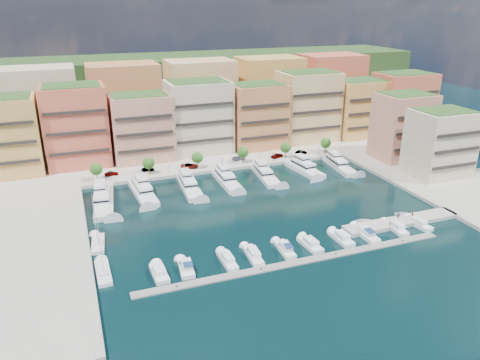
% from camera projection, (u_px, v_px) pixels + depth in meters
% --- Properties ---
extents(ground, '(400.00, 400.00, 0.00)m').
position_uv_depth(ground, '(259.00, 207.00, 128.10)').
color(ground, black).
rests_on(ground, ground).
extents(north_quay, '(220.00, 64.00, 2.00)m').
position_uv_depth(north_quay, '(198.00, 145.00, 182.33)').
color(north_quay, '#9E998E').
rests_on(north_quay, ground).
extents(east_quay, '(34.00, 76.00, 2.00)m').
position_uv_depth(east_quay, '(458.00, 188.00, 141.28)').
color(east_quay, '#9E998E').
rests_on(east_quay, ground).
extents(west_quay, '(34.00, 76.00, 2.00)m').
position_uv_depth(west_quay, '(8.00, 262.00, 100.93)').
color(west_quay, '#9E998E').
rests_on(west_quay, ground).
extents(hillside, '(240.00, 40.00, 58.00)m').
position_uv_depth(hillside, '(171.00, 118.00, 224.32)').
color(hillside, '#1A3A17').
rests_on(hillside, ground).
extents(south_pontoon, '(72.00, 2.20, 0.35)m').
position_uv_depth(south_pontoon, '(299.00, 263.00, 100.89)').
color(south_pontoon, gray).
rests_on(south_pontoon, ground).
extents(finger_pier, '(32.00, 5.00, 2.00)m').
position_uv_depth(finger_pier, '(401.00, 223.00, 118.62)').
color(finger_pier, '#9E998E').
rests_on(finger_pier, ground).
extents(apartment_0, '(22.00, 16.50, 24.80)m').
position_uv_depth(apartment_0, '(2.00, 136.00, 145.57)').
color(apartment_0, '#E29752').
rests_on(apartment_0, north_quay).
extents(apartment_1, '(20.00, 16.50, 26.80)m').
position_uv_depth(apartment_1, '(76.00, 126.00, 154.12)').
color(apartment_1, '#CB5043').
rests_on(apartment_1, north_quay).
extents(apartment_2, '(20.00, 15.50, 22.80)m').
position_uv_depth(apartment_2, '(141.00, 127.00, 159.92)').
color(apartment_2, tan).
rests_on(apartment_2, north_quay).
extents(apartment_3, '(22.00, 16.50, 25.80)m').
position_uv_depth(apartment_3, '(199.00, 117.00, 167.97)').
color(apartment_3, beige).
rests_on(apartment_3, north_quay).
extents(apartment_4, '(20.00, 15.50, 23.80)m').
position_uv_depth(apartment_4, '(257.00, 116.00, 173.74)').
color(apartment_4, '#CC6E4C').
rests_on(apartment_4, north_quay).
extents(apartment_5, '(22.00, 16.50, 26.80)m').
position_uv_depth(apartment_5, '(308.00, 106.00, 182.11)').
color(apartment_5, '#EFCB7E').
rests_on(apartment_5, north_quay).
extents(apartment_6, '(20.00, 15.50, 22.80)m').
position_uv_depth(apartment_6, '(358.00, 108.00, 188.23)').
color(apartment_6, '#E29752').
rests_on(apartment_6, north_quay).
extents(apartment_7, '(22.00, 16.50, 24.80)m').
position_uv_depth(apartment_7, '(403.00, 103.00, 192.63)').
color(apartment_7, '#CB5043').
rests_on(apartment_7, north_quay).
extents(apartment_east_a, '(18.00, 14.50, 22.80)m').
position_uv_depth(apartment_east_a, '(403.00, 126.00, 161.34)').
color(apartment_east_a, tan).
rests_on(apartment_east_a, east_quay).
extents(apartment_east_b, '(18.00, 14.50, 20.80)m').
position_uv_depth(apartment_east_b, '(440.00, 143.00, 145.95)').
color(apartment_east_b, beige).
rests_on(apartment_east_b, east_quay).
extents(backblock_0, '(26.00, 18.00, 30.00)m').
position_uv_depth(backblock_0, '(41.00, 109.00, 169.19)').
color(backblock_0, beige).
rests_on(backblock_0, north_quay).
extents(backblock_1, '(26.00, 18.00, 30.00)m').
position_uv_depth(backblock_1, '(125.00, 103.00, 178.95)').
color(backblock_1, '#CC6E4C').
rests_on(backblock_1, north_quay).
extents(backblock_2, '(26.00, 18.00, 30.00)m').
position_uv_depth(backblock_2, '(201.00, 98.00, 188.71)').
color(backblock_2, '#EFCB7E').
rests_on(backblock_2, north_quay).
extents(backblock_3, '(26.00, 18.00, 30.00)m').
position_uv_depth(backblock_3, '(269.00, 93.00, 198.47)').
color(backblock_3, '#E29752').
rests_on(backblock_3, north_quay).
extents(backblock_4, '(26.00, 18.00, 30.00)m').
position_uv_depth(backblock_4, '(330.00, 89.00, 208.23)').
color(backblock_4, '#CB5043').
rests_on(backblock_4, north_quay).
extents(tree_0, '(3.80, 3.80, 5.65)m').
position_uv_depth(tree_0, '(96.00, 169.00, 142.69)').
color(tree_0, '#473323').
rests_on(tree_0, north_quay).
extents(tree_1, '(3.80, 3.80, 5.65)m').
position_uv_depth(tree_1, '(148.00, 163.00, 147.89)').
color(tree_1, '#473323').
rests_on(tree_1, north_quay).
extents(tree_2, '(3.80, 3.80, 5.65)m').
position_uv_depth(tree_2, '(197.00, 158.00, 153.10)').
color(tree_2, '#473323').
rests_on(tree_2, north_quay).
extents(tree_3, '(3.80, 3.80, 5.65)m').
position_uv_depth(tree_3, '(243.00, 152.00, 158.31)').
color(tree_3, '#473323').
rests_on(tree_3, north_quay).
extents(tree_4, '(3.80, 3.80, 5.65)m').
position_uv_depth(tree_4, '(286.00, 148.00, 163.51)').
color(tree_4, '#473323').
rests_on(tree_4, north_quay).
extents(tree_5, '(3.80, 3.80, 5.65)m').
position_uv_depth(tree_5, '(326.00, 143.00, 168.72)').
color(tree_5, '#473323').
rests_on(tree_5, north_quay).
extents(lamppost_0, '(0.30, 0.30, 4.20)m').
position_uv_depth(lamppost_0, '(111.00, 173.00, 142.31)').
color(lamppost_0, black).
rests_on(lamppost_0, north_quay).
extents(lamppost_1, '(0.30, 0.30, 4.20)m').
position_uv_depth(lamppost_1, '(169.00, 166.00, 148.16)').
color(lamppost_1, black).
rests_on(lamppost_1, north_quay).
extents(lamppost_2, '(0.30, 0.30, 4.20)m').
position_uv_depth(lamppost_2, '(223.00, 160.00, 154.02)').
color(lamppost_2, black).
rests_on(lamppost_2, north_quay).
extents(lamppost_3, '(0.30, 0.30, 4.20)m').
position_uv_depth(lamppost_3, '(273.00, 154.00, 159.88)').
color(lamppost_3, black).
rests_on(lamppost_3, north_quay).
extents(lamppost_4, '(0.30, 0.30, 4.20)m').
position_uv_depth(lamppost_4, '(319.00, 148.00, 165.73)').
color(lamppost_4, black).
rests_on(lamppost_4, north_quay).
extents(yacht_0, '(7.47, 24.38, 7.30)m').
position_uv_depth(yacht_0, '(104.00, 198.00, 130.56)').
color(yacht_0, white).
rests_on(yacht_0, ground).
extents(yacht_1, '(6.11, 20.38, 7.30)m').
position_uv_depth(yacht_1, '(143.00, 191.00, 135.74)').
color(yacht_1, white).
rests_on(yacht_1, ground).
extents(yacht_2, '(5.77, 20.51, 7.30)m').
position_uv_depth(yacht_2, '(189.00, 185.00, 140.18)').
color(yacht_2, white).
rests_on(yacht_2, ground).
extents(yacht_3, '(4.91, 18.64, 7.30)m').
position_uv_depth(yacht_3, '(226.00, 179.00, 144.79)').
color(yacht_3, white).
rests_on(yacht_3, ground).
extents(yacht_4, '(6.47, 19.15, 7.30)m').
position_uv_depth(yacht_4, '(265.00, 174.00, 148.94)').
color(yacht_4, white).
rests_on(yacht_4, ground).
extents(yacht_5, '(6.75, 17.48, 7.30)m').
position_uv_depth(yacht_5, '(304.00, 168.00, 154.29)').
color(yacht_5, white).
rests_on(yacht_5, ground).
extents(yacht_6, '(6.36, 18.91, 7.30)m').
position_uv_depth(yacht_6, '(339.00, 164.00, 157.87)').
color(yacht_6, white).
rests_on(yacht_6, ground).
extents(cruiser_0, '(3.06, 7.39, 2.55)m').
position_uv_depth(cruiser_0, '(159.00, 273.00, 95.88)').
color(cruiser_0, white).
rests_on(cruiser_0, ground).
extents(cruiser_1, '(3.53, 7.51, 2.66)m').
position_uv_depth(cruiser_1, '(186.00, 268.00, 97.70)').
color(cruiser_1, white).
rests_on(cruiser_1, ground).
extents(cruiser_2, '(2.42, 8.31, 2.55)m').
position_uv_depth(cruiser_2, '(227.00, 260.00, 100.68)').
color(cruiser_2, white).
rests_on(cruiser_2, ground).
extents(cruiser_3, '(3.02, 8.89, 2.55)m').
position_uv_depth(cruiser_3, '(253.00, 255.00, 102.64)').
color(cruiser_3, white).
rests_on(cruiser_3, ground).
extents(cruiser_4, '(3.15, 8.22, 2.66)m').
position_uv_depth(cruiser_4, '(285.00, 249.00, 105.13)').
color(cruiser_4, white).
rests_on(cruiser_4, ground).
extents(cruiser_5, '(3.23, 7.83, 2.55)m').
position_uv_depth(cruiser_5, '(310.00, 244.00, 107.24)').
color(cruiser_5, white).
rests_on(cruiser_5, ground).
extents(cruiser_6, '(2.91, 7.73, 2.55)m').
position_uv_depth(cruiser_6, '(341.00, 238.00, 109.93)').
color(cruiser_6, white).
rests_on(cruiser_6, ground).
extents(cruiser_7, '(2.79, 8.86, 2.66)m').
position_uv_depth(cruiser_7, '(365.00, 234.00, 112.05)').
color(cruiser_7, white).
rests_on(cruiser_7, ground).
extents(cruiser_8, '(3.16, 8.10, 2.55)m').
position_uv_depth(cruiser_8, '(396.00, 228.00, 114.99)').
color(cruiser_8, white).
rests_on(cruiser_8, ground).
extents(cruiser_9, '(3.39, 8.22, 2.55)m').
position_uv_depth(cruiser_9, '(418.00, 224.00, 117.13)').
color(cruiser_9, white).
rests_on(cruiser_9, ground).
extents(sailboat_1, '(3.67, 9.31, 13.20)m').
position_uv_depth(sailboat_1, '(98.00, 244.00, 107.86)').
color(sailboat_1, white).
rests_on(sailboat_1, ground).
extents(sailboat_0, '(2.89, 10.04, 13.20)m').
position_uv_depth(sailboat_0, '(103.00, 273.00, 96.41)').
color(sailboat_0, white).
rests_on(sailboat_0, ground).
extents(tender_1, '(1.75, 1.54, 0.87)m').
position_uv_depth(tender_1, '(384.00, 219.00, 120.25)').
color(tender_1, '#C4BC95').
rests_on(tender_1, ground).
extents(tender_0, '(4.52, 3.50, 0.86)m').
position_uv_depth(tender_0, '(364.00, 221.00, 118.99)').
color(tender_0, white).
rests_on(tender_0, ground).
extents(tender_3, '(1.74, 1.54, 0.85)m').
position_uv_depth(tender_3, '(413.00, 212.00, 123.73)').
color(tender_3, beige).
rests_on(tender_3, ground).
extents(tender_2, '(3.99, 3.08, 0.76)m').
position_uv_depth(tender_2, '(401.00, 214.00, 123.16)').
color(tender_2, silver).
rests_on(tender_2, ground).
extents(car_0, '(4.31, 1.82, 1.46)m').
position_uv_depth(car_0, '(111.00, 173.00, 147.92)').
color(car_0, gray).
rests_on(car_0, north_quay).
extents(car_1, '(4.14, 1.79, 1.32)m').
position_uv_depth(car_1, '(148.00, 169.00, 151.67)').
color(car_1, gray).
rests_on(car_1, north_quay).
extents(car_2, '(6.23, 3.71, 1.62)m').
position_uv_depth(car_2, '(189.00, 166.00, 154.34)').
color(car_2, gray).
rests_on(car_2, north_quay).
extents(car_3, '(5.22, 2.91, 1.43)m').
position_uv_depth(car_3, '(239.00, 158.00, 162.36)').
color(car_3, gray).
rests_on(car_3, north_quay).
extents(car_4, '(5.26, 3.70, 1.66)m').
position_uv_depth(car_4, '(277.00, 155.00, 164.75)').
color(car_4, gray).
rests_on(car_4, north_quay).
extents(car_5, '(4.41, 1.75, 1.43)m').
position_uv_depth(car_5, '(301.00, 152.00, 168.46)').
color(car_5, gray).
rests_on(car_5, north_quay).
extents(person_0, '(0.71, 0.81, 1.86)m').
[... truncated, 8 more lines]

